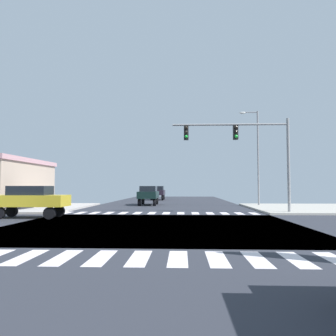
% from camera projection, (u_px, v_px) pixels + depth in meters
% --- Properties ---
extents(ground, '(90.00, 90.00, 0.05)m').
position_uv_depth(ground, '(154.00, 226.00, 15.99)').
color(ground, '#2C2F38').
extents(sidewalk_corner_ne, '(12.00, 12.00, 0.14)m').
position_uv_depth(sidewalk_corner_ne, '(325.00, 208.00, 27.41)').
color(sidewalk_corner_ne, '#B2ADA3').
rests_on(sidewalk_corner_ne, ground).
extents(sidewalk_corner_nw, '(12.00, 12.00, 0.14)m').
position_uv_depth(sidewalk_corner_nw, '(13.00, 207.00, 28.53)').
color(sidewalk_corner_nw, '#B3ADA8').
rests_on(sidewalk_corner_nw, ground).
extents(crosswalk_near, '(13.50, 2.00, 0.01)m').
position_uv_depth(crosswalk_near, '(120.00, 258.00, 8.72)').
color(crosswalk_near, white).
rests_on(crosswalk_near, ground).
extents(crosswalk_far, '(13.50, 2.00, 0.01)m').
position_uv_depth(crosswalk_far, '(159.00, 213.00, 23.29)').
color(crosswalk_far, white).
rests_on(crosswalk_far, ground).
extents(traffic_signal_mast, '(8.04, 0.55, 6.53)m').
position_uv_depth(traffic_signal_mast, '(242.00, 142.00, 23.22)').
color(traffic_signal_mast, gray).
rests_on(traffic_signal_mast, ground).
extents(street_lamp, '(1.78, 0.32, 8.86)m').
position_uv_depth(street_lamp, '(256.00, 150.00, 31.25)').
color(street_lamp, gray).
rests_on(street_lamp, ground).
extents(sedan_nearside_1, '(1.80, 4.30, 1.88)m').
position_uv_depth(sedan_nearside_1, '(149.00, 194.00, 33.41)').
color(sedan_nearside_1, black).
rests_on(sedan_nearside_1, ground).
extents(sedan_crossing_2, '(4.30, 1.80, 1.88)m').
position_uv_depth(sedan_crossing_2, '(30.00, 199.00, 19.87)').
color(sedan_crossing_2, black).
rests_on(sedan_crossing_2, ground).
extents(sedan_queued_3, '(1.80, 4.30, 1.88)m').
position_uv_depth(sedan_queued_3, '(158.00, 192.00, 45.98)').
color(sedan_queued_3, black).
rests_on(sedan_queued_3, ground).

